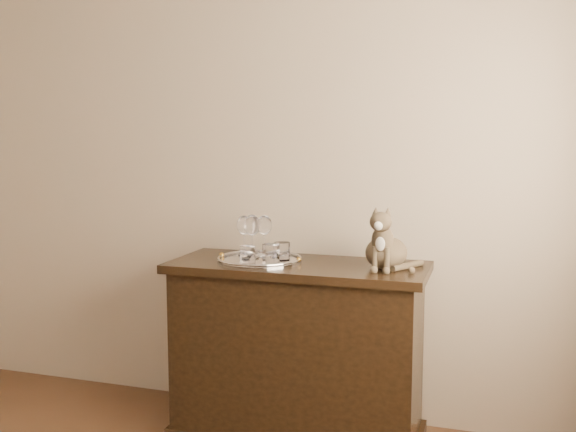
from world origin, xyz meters
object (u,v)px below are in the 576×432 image
object	(u,v)px
wine_glass_a	(244,236)
wine_glass_b	(264,236)
wine_glass_d	(252,237)
tumbler_b	(248,255)
tray	(260,260)
sideboard	(298,351)
cat	(387,237)
tumbler_c	(282,251)
tumbler_a	(271,254)

from	to	relation	value
wine_glass_a	wine_glass_b	distance (m)	0.10
wine_glass_d	tumbler_b	size ratio (longest dim) A/B	2.58
tray	wine_glass_a	world-z (taller)	wine_glass_a
sideboard	wine_glass_b	size ratio (longest dim) A/B	6.02
wine_glass_a	wine_glass_b	xyz separation A→B (m)	(0.10, 0.02, 0.00)
tumbler_b	cat	distance (m)	0.63
tumbler_b	tumbler_c	size ratio (longest dim) A/B	0.95
sideboard	tumbler_a	bearing A→B (deg)	-138.32
tray	sideboard	bearing A→B (deg)	0.92
wine_glass_d	tumbler_a	bearing A→B (deg)	-37.77
tray	wine_glass_b	bearing A→B (deg)	94.70
tumbler_b	tumbler_c	xyz separation A→B (m)	(0.12, 0.12, 0.00)
tray	wine_glass_a	distance (m)	0.16
tumbler_a	wine_glass_b	bearing A→B (deg)	118.36
tray	tumbler_a	size ratio (longest dim) A/B	4.43
tumbler_a	tumbler_c	xyz separation A→B (m)	(0.02, 0.09, -0.00)
tumbler_a	tumbler_b	distance (m)	0.11
tray	cat	size ratio (longest dim) A/B	1.40
sideboard	tray	distance (m)	0.47
wine_glass_b	tumbler_b	size ratio (longest dim) A/B	2.46
cat	wine_glass_b	bearing A→B (deg)	176.82
tray	tumbler_b	xyz separation A→B (m)	(-0.01, -0.12, 0.04)
tray	tumbler_c	bearing A→B (deg)	3.93
sideboard	cat	xyz separation A→B (m)	(0.41, 0.00, 0.57)
wine_glass_b	tray	bearing A→B (deg)	-85.30
tumbler_b	cat	bearing A→B (deg)	11.12
wine_glass_d	tumbler_c	size ratio (longest dim) A/B	2.45
wine_glass_d	wine_glass_a	bearing A→B (deg)	138.16
tray	wine_glass_b	size ratio (longest dim) A/B	2.01
wine_glass_d	cat	bearing A→B (deg)	-0.89
sideboard	cat	bearing A→B (deg)	0.17
tray	tumbler_a	bearing A→B (deg)	-44.83
wine_glass_d	wine_glass_b	bearing A→B (deg)	64.30
tumbler_a	tumbler_c	distance (m)	0.10
cat	tumbler_c	bearing A→B (deg)	-175.64
tumbler_c	wine_glass_d	bearing A→B (deg)	177.50
sideboard	tumbler_a	xyz separation A→B (m)	(-0.10, -0.09, 0.48)
wine_glass_a	tumbler_b	world-z (taller)	wine_glass_a
wine_glass_b	tumbler_c	world-z (taller)	wine_glass_b
tumbler_b	tray	bearing A→B (deg)	82.93
wine_glass_d	tumbler_a	distance (m)	0.18
tray	tumbler_c	distance (m)	0.12
wine_glass_a	tumbler_a	world-z (taller)	wine_glass_a
tumbler_c	tumbler_a	bearing A→B (deg)	-103.18
wine_glass_a	tumbler_b	size ratio (longest dim) A/B	2.43
tumbler_a	tumbler_c	world-z (taller)	tumbler_a
tray	tumbler_b	bearing A→B (deg)	-97.07
wine_glass_d	tumbler_a	size ratio (longest dim) A/B	2.32
tumbler_c	wine_glass_b	bearing A→B (deg)	145.26
tumbler_a	tumbler_b	world-z (taller)	tumbler_a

